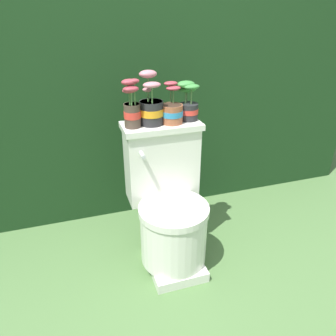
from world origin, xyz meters
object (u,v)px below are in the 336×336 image
at_px(potted_plant_left, 132,108).
at_px(potted_plant_middle, 172,111).
at_px(potted_plant_midright, 188,103).
at_px(potted_plant_midleft, 151,107).
at_px(toilet, 169,207).

bearing_deg(potted_plant_left, potted_plant_middle, 1.95).
xyz_separation_m(potted_plant_middle, potted_plant_midright, (0.10, 0.03, 0.02)).
relative_size(potted_plant_midleft, potted_plant_middle, 1.33).
distance_m(toilet, potted_plant_middle, 0.51).
bearing_deg(potted_plant_midleft, potted_plant_left, -170.24).
relative_size(potted_plant_middle, potted_plant_midright, 1.00).
xyz_separation_m(toilet, potted_plant_midleft, (-0.05, 0.13, 0.52)).
bearing_deg(potted_plant_middle, potted_plant_left, -178.05).
distance_m(potted_plant_left, potted_plant_midleft, 0.10).
bearing_deg(potted_plant_midleft, toilet, -67.27).
bearing_deg(toilet, potted_plant_left, 144.09).
height_order(potted_plant_left, potted_plant_middle, potted_plant_left).
height_order(potted_plant_midleft, potted_plant_midright, potted_plant_midleft).
bearing_deg(toilet, potted_plant_midright, 44.17).
height_order(toilet, potted_plant_midright, potted_plant_midright).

